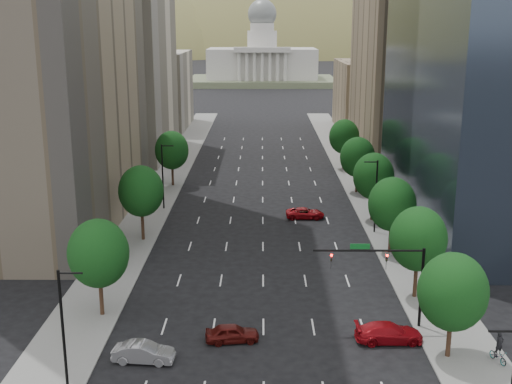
{
  "coord_description": "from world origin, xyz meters",
  "views": [
    {
      "loc": [
        -0.2,
        -19.29,
        24.67
      ],
      "look_at": [
        -0.74,
        44.01,
        8.0
      ],
      "focal_mm": 45.21,
      "sensor_mm": 36.0,
      "label": 1
    }
  ],
  "objects_px": {
    "car_maroon": "(232,333)",
    "car_red_near": "(389,333)",
    "capitol": "(262,63)",
    "car_silver": "(144,352)",
    "traffic_signal": "(392,269)",
    "cyclist": "(499,352)",
    "car_red_far": "(305,213)"
  },
  "relations": [
    {
      "from": "car_maroon",
      "to": "car_red_near",
      "type": "bearing_deg",
      "value": -96.96
    },
    {
      "from": "capitol",
      "to": "cyclist",
      "type": "bearing_deg",
      "value": -85.57
    },
    {
      "from": "car_maroon",
      "to": "car_red_far",
      "type": "height_order",
      "value": "car_maroon"
    },
    {
      "from": "car_red_near",
      "to": "car_maroon",
      "type": "height_order",
      "value": "car_red_near"
    },
    {
      "from": "cyclist",
      "to": "traffic_signal",
      "type": "bearing_deg",
      "value": 119.85
    },
    {
      "from": "traffic_signal",
      "to": "car_silver",
      "type": "height_order",
      "value": "traffic_signal"
    },
    {
      "from": "capitol",
      "to": "car_red_near",
      "type": "bearing_deg",
      "value": -87.43
    },
    {
      "from": "car_maroon",
      "to": "cyclist",
      "type": "bearing_deg",
      "value": -106.78
    },
    {
      "from": "car_maroon",
      "to": "traffic_signal",
      "type": "bearing_deg",
      "value": -86.19
    },
    {
      "from": "traffic_signal",
      "to": "car_maroon",
      "type": "distance_m",
      "value": 14.0
    },
    {
      "from": "traffic_signal",
      "to": "car_maroon",
      "type": "relative_size",
      "value": 2.13
    },
    {
      "from": "car_red_far",
      "to": "traffic_signal",
      "type": "bearing_deg",
      "value": -171.66
    },
    {
      "from": "traffic_signal",
      "to": "car_red_near",
      "type": "relative_size",
      "value": 1.7
    },
    {
      "from": "traffic_signal",
      "to": "cyclist",
      "type": "bearing_deg",
      "value": -40.17
    },
    {
      "from": "car_red_near",
      "to": "car_silver",
      "type": "xyz_separation_m",
      "value": [
        -18.98,
        -3.33,
        -0.02
      ]
    },
    {
      "from": "traffic_signal",
      "to": "car_maroon",
      "type": "xyz_separation_m",
      "value": [
        -13.02,
        -2.59,
        -4.44
      ]
    },
    {
      "from": "car_maroon",
      "to": "car_silver",
      "type": "height_order",
      "value": "car_silver"
    },
    {
      "from": "capitol",
      "to": "car_maroon",
      "type": "bearing_deg",
      "value": -90.64
    },
    {
      "from": "car_red_near",
      "to": "cyclist",
      "type": "bearing_deg",
      "value": -116.75
    },
    {
      "from": "traffic_signal",
      "to": "cyclist",
      "type": "xyz_separation_m",
      "value": [
        6.96,
        -5.88,
        -4.21
      ]
    },
    {
      "from": "traffic_signal",
      "to": "capitol",
      "type": "relative_size",
      "value": 0.15
    },
    {
      "from": "traffic_signal",
      "to": "car_red_far",
      "type": "height_order",
      "value": "traffic_signal"
    },
    {
      "from": "traffic_signal",
      "to": "car_silver",
      "type": "relative_size",
      "value": 1.97
    },
    {
      "from": "capitol",
      "to": "car_maroon",
      "type": "xyz_separation_m",
      "value": [
        -2.5,
        -222.3,
        -7.85
      ]
    },
    {
      "from": "capitol",
      "to": "car_red_near",
      "type": "xyz_separation_m",
      "value": [
        9.98,
        -222.19,
        -7.8
      ]
    },
    {
      "from": "traffic_signal",
      "to": "car_silver",
      "type": "distance_m",
      "value": 20.85
    },
    {
      "from": "traffic_signal",
      "to": "car_red_near",
      "type": "distance_m",
      "value": 5.08
    },
    {
      "from": "capitol",
      "to": "car_red_near",
      "type": "height_order",
      "value": "capitol"
    },
    {
      "from": "car_silver",
      "to": "traffic_signal",
      "type": "bearing_deg",
      "value": -68.61
    },
    {
      "from": "car_red_near",
      "to": "car_maroon",
      "type": "distance_m",
      "value": 12.48
    },
    {
      "from": "car_maroon",
      "to": "capitol",
      "type": "bearing_deg",
      "value": -8.08
    },
    {
      "from": "car_maroon",
      "to": "car_red_far",
      "type": "distance_m",
      "value": 34.54
    }
  ]
}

